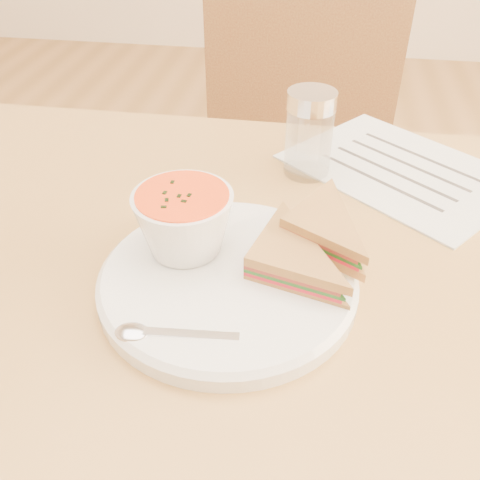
% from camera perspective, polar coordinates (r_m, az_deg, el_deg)
% --- Properties ---
extents(dining_table, '(1.00, 0.70, 0.75)m').
position_cam_1_polar(dining_table, '(0.91, 0.08, -19.84)').
color(dining_table, brown).
rests_on(dining_table, floor).
extents(chair_far, '(0.45, 0.45, 0.98)m').
position_cam_1_polar(chair_far, '(1.19, 4.84, 4.00)').
color(chair_far, '#5B2E1B').
rests_on(chair_far, floor).
extents(plate, '(0.33, 0.33, 0.02)m').
position_cam_1_polar(plate, '(0.57, -1.30, -4.43)').
color(plate, white).
rests_on(plate, dining_table).
extents(soup_bowl, '(0.14, 0.14, 0.07)m').
position_cam_1_polar(soup_bowl, '(0.58, -5.96, 1.63)').
color(soup_bowl, white).
rests_on(soup_bowl, plate).
extents(sandwich_half_a, '(0.14, 0.14, 0.03)m').
position_cam_1_polar(sandwich_half_a, '(0.55, 0.38, -3.29)').
color(sandwich_half_a, '#C08A43').
rests_on(sandwich_half_a, plate).
extents(sandwich_half_b, '(0.15, 0.15, 0.03)m').
position_cam_1_polar(sandwich_half_b, '(0.58, 4.21, 1.00)').
color(sandwich_half_b, '#C08A43').
rests_on(sandwich_half_b, plate).
extents(spoon, '(0.17, 0.05, 0.01)m').
position_cam_1_polar(spoon, '(0.51, -6.01, -10.01)').
color(spoon, silver).
rests_on(spoon, plate).
extents(paper_menu, '(0.37, 0.36, 0.00)m').
position_cam_1_polar(paper_menu, '(0.81, 16.76, 7.24)').
color(paper_menu, white).
rests_on(paper_menu, dining_table).
extents(condiment_shaker, '(0.07, 0.07, 0.12)m').
position_cam_1_polar(condiment_shaker, '(0.75, 7.38, 11.16)').
color(condiment_shaker, silver).
rests_on(condiment_shaker, dining_table).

